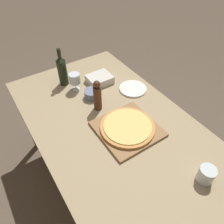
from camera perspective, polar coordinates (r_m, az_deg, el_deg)
name	(u,v)px	position (r m, az deg, el deg)	size (l,w,h in m)	color
ground_plane	(112,180)	(2.06, -0.11, -17.39)	(12.00, 12.00, 0.00)	brown
dining_table	(111,130)	(1.49, -0.15, -4.85)	(0.95, 1.61, 0.77)	#9E8966
cutting_board	(127,129)	(1.38, 4.03, -4.40)	(0.36, 0.36, 0.02)	olive
pizza	(127,127)	(1.36, 4.07, -3.84)	(0.34, 0.34, 0.02)	#C68947
wine_bottle	(62,70)	(1.71, -12.89, 10.62)	(0.07, 0.07, 0.30)	black
pepper_mill	(97,96)	(1.45, -3.83, 4.17)	(0.06, 0.06, 0.23)	#4C2819
wine_glass	(75,79)	(1.65, -9.74, 8.51)	(0.08, 0.08, 0.14)	silver
small_bowl	(92,94)	(1.60, -5.22, 4.75)	(0.11, 0.11, 0.06)	slate
drinking_tumbler	(206,175)	(1.24, 23.37, -14.80)	(0.08, 0.08, 0.09)	silver
dinner_plate	(133,89)	(1.68, 5.47, 6.09)	(0.21, 0.21, 0.01)	white
food_container	(100,79)	(1.74, -3.24, 8.54)	(0.18, 0.16, 0.06)	beige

